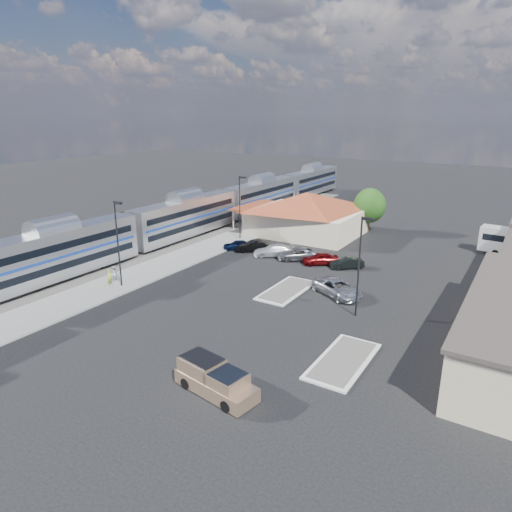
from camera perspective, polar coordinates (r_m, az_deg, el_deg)
The scene contains 22 objects.
ground at distance 46.62m, azimuth -1.69°, elevation -4.21°, with size 280.00×280.00×0.00m, color black.
railbed at distance 65.29m, azimuth -13.28°, elevation 1.73°, with size 16.00×100.00×0.12m, color #4C4944.
platform at distance 57.97m, azimuth -8.33°, elevation 0.07°, with size 5.50×92.00×0.18m, color gray.
passenger_train at distance 65.96m, azimuth -8.71°, elevation 4.67°, with size 3.00×104.00×5.55m.
freight_cars at distance 67.40m, azimuth -14.80°, elevation 3.74°, with size 2.80×46.00×4.00m.
station_depot at distance 68.00m, azimuth 6.29°, elevation 5.37°, with size 18.35×12.24×6.20m.
traffic_island_south at distance 46.28m, azimuth 3.83°, elevation -4.27°, with size 3.30×7.50×0.21m.
traffic_island_north at distance 34.35m, azimuth 10.84°, elevation -12.71°, with size 3.30×7.50×0.21m.
lamp_plat_s at distance 47.59m, azimuth -16.87°, elevation 2.25°, with size 1.08×0.25×9.00m.
lamp_plat_n at distance 63.82m, azimuth -1.98°, elevation 6.70°, with size 1.08×0.25×9.00m.
lamp_lot at distance 39.80m, azimuth 12.93°, elevation -0.33°, with size 1.08×0.25×9.00m.
tree_depot at distance 70.58m, azimuth 14.02°, elevation 6.14°, with size 4.71×4.71×6.63m.
pickup_truck at distance 30.16m, azimuth -5.04°, elevation -15.19°, with size 6.02×3.01×1.99m.
suv at distance 45.59m, azimuth 10.14°, elevation -3.95°, with size 2.58×5.60×1.56m, color #B0B2B9.
person_a at distance 49.28m, azimuth -17.82°, elevation -2.56°, with size 0.64×0.42×1.74m, color #B3C03C.
person_b at distance 50.52m, azimuth -17.37°, elevation -2.11°, with size 0.78×0.61×1.61m, color silver.
parked_car_a at distance 60.07m, azimuth -2.34°, elevation 1.40°, with size 1.50×3.73×1.27m, color #0C1A3F.
parked_car_b at distance 59.09m, azimuth -0.36°, elevation 1.25°, with size 1.55×4.45×1.47m, color black.
parked_car_c at distance 57.26m, azimuth 2.19°, elevation 0.70°, with size 2.05×5.04×1.46m, color white.
parked_car_d at distance 56.09m, azimuth 5.18°, elevation 0.26°, with size 2.35×5.10×1.42m, color gray.
parked_car_e at distance 54.53m, azimuth 8.03°, elevation -0.33°, with size 1.71×4.26×1.45m, color maroon.
parked_car_f at distance 53.70m, azimuth 11.28°, elevation -0.87°, with size 1.36×3.90×1.29m, color black.
Camera 1 is at (24.03, -36.09, 17.13)m, focal length 32.00 mm.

